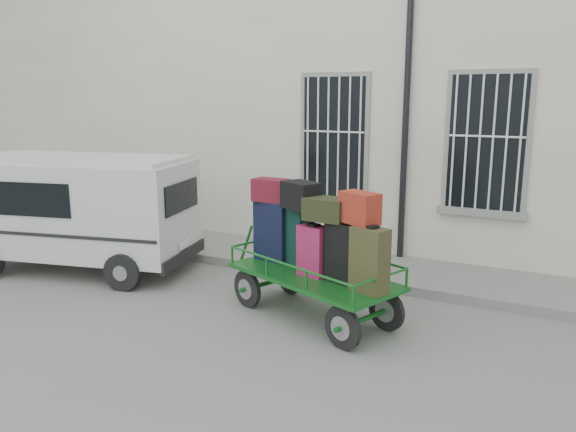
% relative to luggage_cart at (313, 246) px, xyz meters
% --- Properties ---
extents(ground, '(80.00, 80.00, 0.00)m').
position_rel_luggage_cart_xyz_m(ground, '(-0.57, 0.05, -1.02)').
color(ground, slate).
rests_on(ground, ground).
extents(building, '(24.00, 5.15, 6.00)m').
position_rel_luggage_cart_xyz_m(building, '(-0.56, 5.55, 1.98)').
color(building, beige).
rests_on(building, ground).
extents(sidewalk, '(24.00, 1.70, 0.15)m').
position_rel_luggage_cart_xyz_m(sidewalk, '(-0.57, 2.25, -0.94)').
color(sidewalk, gray).
rests_on(sidewalk, ground).
extents(luggage_cart, '(2.87, 1.90, 1.87)m').
position_rel_luggage_cart_xyz_m(luggage_cart, '(0.00, 0.00, 0.00)').
color(luggage_cart, black).
rests_on(luggage_cart, ground).
extents(van, '(4.23, 2.52, 2.00)m').
position_rel_luggage_cart_xyz_m(van, '(-4.55, 0.14, 0.13)').
color(van, silver).
rests_on(van, ground).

